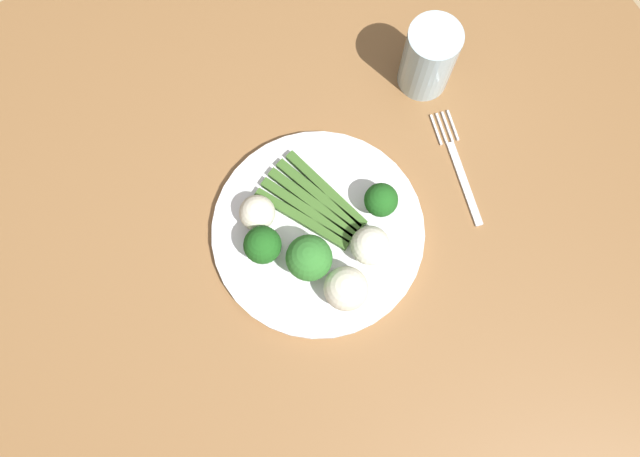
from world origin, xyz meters
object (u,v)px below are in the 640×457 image
(cauliflower_back_right, at_px, (257,213))
(fork, at_px, (458,166))
(plate, at_px, (320,231))
(broccoli_left, at_px, (309,258))
(cauliflower_back, at_px, (370,246))
(broccoli_right, at_px, (383,203))
(water_glass, at_px, (429,58))
(asparagus_bundle, at_px, (313,204))
(broccoli_outer_edge, at_px, (263,245))
(cauliflower_front, at_px, (346,289))
(dining_table, at_px, (323,258))

(cauliflower_back_right, distance_m, fork, 0.28)
(plate, relative_size, broccoli_left, 3.93)
(broccoli_left, distance_m, cauliflower_back, 0.08)
(broccoli_right, relative_size, water_glass, 0.48)
(asparagus_bundle, xyz_separation_m, broccoli_outer_edge, (-0.08, -0.02, 0.03))
(cauliflower_back_right, relative_size, water_glass, 0.41)
(cauliflower_front, xyz_separation_m, water_glass, (0.25, 0.20, 0.01))
(cauliflower_back_right, distance_m, cauliflower_front, 0.15)
(broccoli_right, xyz_separation_m, water_glass, (0.15, 0.14, 0.01))
(dining_table, distance_m, cauliflower_front, 0.17)
(dining_table, relative_size, cauliflower_back, 22.96)
(fork, bearing_deg, cauliflower_back, 117.88)
(dining_table, height_order, water_glass, water_glass)
(dining_table, bearing_deg, broccoli_right, -3.34)
(broccoli_outer_edge, distance_m, fork, 0.28)
(broccoli_left, distance_m, water_glass, 0.31)
(plate, bearing_deg, broccoli_left, -136.51)
(cauliflower_back, distance_m, cauliflower_front, 0.06)
(dining_table, relative_size, cauliflower_front, 20.54)
(fork, relative_size, water_glass, 1.49)
(broccoli_left, relative_size, fork, 0.42)
(plate, relative_size, broccoli_outer_edge, 4.75)
(cauliflower_back_right, bearing_deg, fork, -14.47)
(cauliflower_back, bearing_deg, asparagus_bundle, 109.61)
(broccoli_outer_edge, bearing_deg, broccoli_right, -10.48)
(broccoli_right, bearing_deg, broccoli_outer_edge, 169.52)
(plate, distance_m, broccoli_left, 0.07)
(plate, relative_size, broccoli_right, 5.20)
(cauliflower_front, bearing_deg, broccoli_right, 35.78)
(cauliflower_back_right, xyz_separation_m, fork, (0.26, -0.07, -0.04))
(cauliflower_back, xyz_separation_m, water_glass, (0.19, 0.17, 0.02))
(cauliflower_back, relative_size, fork, 0.30)
(asparagus_bundle, xyz_separation_m, fork, (0.20, -0.05, -0.02))
(broccoli_left, bearing_deg, asparagus_bundle, 56.54)
(dining_table, distance_m, broccoli_outer_edge, 0.17)
(broccoli_outer_edge, distance_m, cauliflower_front, 0.11)
(water_glass, bearing_deg, broccoli_left, -150.69)
(asparagus_bundle, relative_size, water_glass, 1.35)
(broccoli_right, xyz_separation_m, cauliflower_back, (-0.04, -0.04, -0.01))
(fork, bearing_deg, cauliflower_back_right, 90.08)
(cauliflower_back, relative_size, cauliflower_front, 0.89)
(plate, distance_m, cauliflower_back, 0.07)
(asparagus_bundle, relative_size, fork, 0.90)
(broccoli_right, bearing_deg, cauliflower_back_right, 153.28)
(fork, bearing_deg, broccoli_outer_edge, 99.16)
(cauliflower_front, bearing_deg, water_glass, 39.42)
(dining_table, distance_m, asparagus_bundle, 0.14)
(broccoli_outer_edge, distance_m, water_glass, 0.33)
(broccoli_outer_edge, relative_size, cauliflower_front, 1.05)
(asparagus_bundle, distance_m, fork, 0.20)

